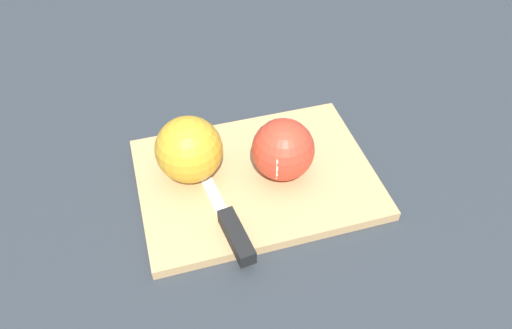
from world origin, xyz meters
name	(u,v)px	position (x,y,z in m)	size (l,w,h in m)	color
ground_plane	(256,182)	(0.00, 0.00, 0.00)	(4.00, 4.00, 0.00)	#282D33
cutting_board	(256,178)	(0.00, 0.00, 0.01)	(0.34, 0.27, 0.01)	tan
apple_half_left	(283,149)	(-0.04, 0.00, 0.06)	(0.08, 0.08, 0.08)	red
apple_half_right	(189,150)	(0.09, -0.02, 0.06)	(0.09, 0.09, 0.09)	gold
knife	(234,232)	(0.04, 0.10, 0.02)	(0.05, 0.15, 0.02)	silver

